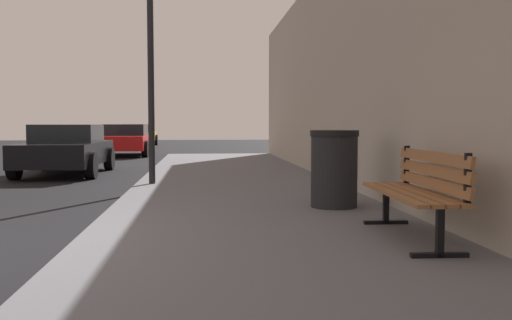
% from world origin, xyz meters
% --- Properties ---
extents(sidewalk, '(4.00, 32.00, 0.15)m').
position_xyz_m(sidewalk, '(4.00, 0.00, 0.07)').
color(sidewalk, '#5B5B60').
rests_on(sidewalk, ground_plane).
extents(building_wall, '(0.70, 32.00, 4.65)m').
position_xyz_m(building_wall, '(6.20, 0.00, 2.33)').
color(building_wall, '#ADA393').
rests_on(building_wall, ground_plane).
extents(bench, '(0.57, 1.85, 0.89)m').
position_xyz_m(bench, '(5.39, -0.07, 0.66)').
color(bench, brown).
rests_on(bench, sidewalk).
extents(trash_bin, '(0.66, 0.66, 1.05)m').
position_xyz_m(trash_bin, '(5.06, 2.07, 0.68)').
color(trash_bin, black).
rests_on(trash_bin, sidewalk).
extents(street_lamp, '(0.36, 0.36, 4.41)m').
position_xyz_m(street_lamp, '(2.32, 5.35, 3.16)').
color(street_lamp, black).
rests_on(street_lamp, sidewalk).
extents(car_black, '(1.95, 4.03, 1.27)m').
position_xyz_m(car_black, '(-0.17, 9.21, 0.64)').
color(car_black, black).
rests_on(car_black, ground_plane).
extents(car_red, '(2.07, 4.19, 1.27)m').
position_xyz_m(car_red, '(0.16, 17.75, 0.65)').
color(car_red, red).
rests_on(car_red, ground_plane).
extents(car_yellow, '(1.98, 4.47, 1.27)m').
position_xyz_m(car_yellow, '(-0.39, 27.37, 0.65)').
color(car_yellow, yellow).
rests_on(car_yellow, ground_plane).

